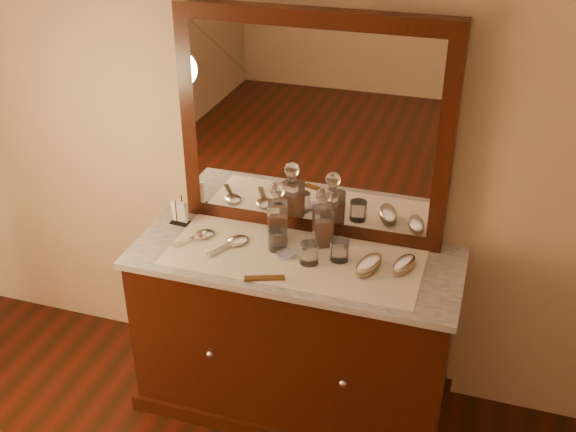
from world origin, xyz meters
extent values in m
plane|color=tan|center=(0.00, 2.25, 1.40)|extent=(4.50, 4.50, 0.00)
cube|color=black|center=(0.00, 1.96, 0.41)|extent=(1.40, 0.55, 0.82)
cube|color=black|center=(0.00, 1.96, 0.04)|extent=(1.46, 0.59, 0.08)
sphere|color=silver|center=(-0.30, 1.67, 0.45)|extent=(0.04, 0.04, 0.04)
sphere|color=silver|center=(0.30, 1.67, 0.45)|extent=(0.04, 0.04, 0.04)
cube|color=silver|center=(0.00, 1.96, 0.83)|extent=(1.44, 0.59, 0.03)
cube|color=black|center=(0.00, 2.20, 1.35)|extent=(1.20, 0.08, 1.00)
cube|color=white|center=(0.00, 2.17, 1.35)|extent=(1.06, 0.01, 0.86)
cube|color=white|center=(0.00, 1.94, 0.85)|extent=(1.10, 0.45, 0.00)
cylinder|color=white|center=(-0.04, 1.93, 0.86)|extent=(0.11, 0.11, 0.01)
cube|color=brown|center=(-0.07, 1.74, 0.86)|extent=(0.17, 0.09, 0.01)
cube|color=black|center=(-0.60, 2.06, 0.85)|extent=(0.09, 0.06, 0.01)
cylinder|color=black|center=(-0.60, 2.03, 0.92)|extent=(0.01, 0.01, 0.13)
cylinder|color=black|center=(-0.59, 2.09, 0.92)|extent=(0.01, 0.01, 0.13)
cube|color=white|center=(-0.60, 2.06, 0.91)|extent=(0.07, 0.04, 0.11)
cube|color=#973C15|center=(-0.11, 2.05, 0.92)|extent=(0.09, 0.09, 0.13)
cube|color=white|center=(-0.11, 2.05, 0.95)|extent=(0.11, 0.11, 0.18)
cylinder|color=white|center=(-0.11, 2.05, 1.05)|extent=(0.05, 0.05, 0.03)
sphere|color=white|center=(-0.11, 2.05, 1.10)|extent=(0.09, 0.09, 0.07)
cube|color=#973C15|center=(0.09, 2.08, 0.92)|extent=(0.09, 0.09, 0.12)
cube|color=white|center=(0.09, 2.08, 0.94)|extent=(0.11, 0.11, 0.18)
cylinder|color=white|center=(0.09, 2.08, 1.05)|extent=(0.05, 0.05, 0.03)
sphere|color=white|center=(0.09, 2.08, 1.10)|extent=(0.09, 0.09, 0.07)
ellipsoid|color=#8D7A56|center=(0.33, 1.93, 0.87)|extent=(0.13, 0.19, 0.03)
ellipsoid|color=silver|center=(0.33, 1.93, 0.89)|extent=(0.13, 0.19, 0.03)
ellipsoid|color=#8D7A56|center=(0.47, 1.99, 0.87)|extent=(0.11, 0.17, 0.02)
ellipsoid|color=silver|center=(0.47, 1.99, 0.89)|extent=(0.11, 0.17, 0.02)
ellipsoid|color=silver|center=(-0.44, 1.98, 0.86)|extent=(0.13, 0.13, 0.02)
cube|color=silver|center=(-0.49, 1.90, 0.86)|extent=(0.09, 0.12, 0.01)
ellipsoid|color=silver|center=(-0.28, 1.97, 0.86)|extent=(0.13, 0.14, 0.02)
cube|color=silver|center=(-0.32, 1.89, 0.86)|extent=(0.09, 0.14, 0.01)
cylinder|color=white|center=(0.08, 1.91, 0.90)|extent=(0.08, 0.08, 0.09)
cylinder|color=white|center=(-0.09, 1.97, 0.90)|extent=(0.08, 0.08, 0.09)
cylinder|color=white|center=(0.19, 1.98, 0.90)|extent=(0.08, 0.08, 0.09)
camera|label=1|loc=(0.73, -0.45, 2.46)|focal=42.86mm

